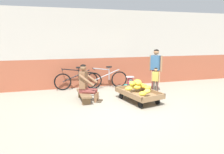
{
  "coord_description": "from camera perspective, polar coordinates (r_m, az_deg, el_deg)",
  "views": [
    {
      "loc": [
        -1.81,
        -4.84,
        1.94
      ],
      "look_at": [
        -0.15,
        1.04,
        0.75
      ],
      "focal_mm": 32.69,
      "sensor_mm": 36.0,
      "label": 1
    }
  ],
  "objects": [
    {
      "name": "banana_cart",
      "position": [
        6.32,
        7.44,
        -4.69
      ],
      "size": [
        1.16,
        1.6,
        0.36
      ],
      "color": "#8E6B47",
      "rests_on": "ground"
    },
    {
      "name": "shopping_bag",
      "position": [
        6.85,
        6.02,
        -4.46
      ],
      "size": [
        0.18,
        0.12,
        0.24
      ],
      "primitive_type": "cube",
      "color": "#3370B7",
      "rests_on": "ground"
    },
    {
      "name": "bicycle_near_left",
      "position": [
        7.82,
        -9.94,
        -0.87
      ],
      "size": [
        1.66,
        0.48,
        0.86
      ],
      "color": "black",
      "rests_on": "ground"
    },
    {
      "name": "plastic_crate",
      "position": [
        7.24,
        5.02,
        -3.34
      ],
      "size": [
        0.36,
        0.28,
        0.3
      ],
      "color": "#19847F",
      "rests_on": "ground"
    },
    {
      "name": "ground_plane",
      "position": [
        5.52,
        4.54,
        -9.6
      ],
      "size": [
        80.0,
        80.0,
        0.0
      ],
      "primitive_type": "plane",
      "color": "gray"
    },
    {
      "name": "customer_adult",
      "position": [
        7.4,
        12.13,
        3.09
      ],
      "size": [
        0.35,
        0.42,
        1.53
      ],
      "color": "brown",
      "rests_on": "ground"
    },
    {
      "name": "bicycle_far_left",
      "position": [
        7.87,
        -1.55,
        -0.63
      ],
      "size": [
        1.66,
        0.48,
        0.86
      ],
      "color": "black",
      "rests_on": "ground"
    },
    {
      "name": "customer_child",
      "position": [
        7.05,
        12.09,
        -0.35
      ],
      "size": [
        0.23,
        0.22,
        0.94
      ],
      "color": "brown",
      "rests_on": "ground"
    },
    {
      "name": "weighing_scale",
      "position": [
        7.17,
        5.06,
        -0.99
      ],
      "size": [
        0.3,
        0.3,
        0.29
      ],
      "color": "#28282D",
      "rests_on": "plastic_crate"
    },
    {
      "name": "low_bench",
      "position": [
        6.4,
        -7.87,
        -4.88
      ],
      "size": [
        0.33,
        1.11,
        0.27
      ],
      "color": "brown",
      "rests_on": "ground"
    },
    {
      "name": "vendor_seated",
      "position": [
        6.28,
        -7.19,
        -1.7
      ],
      "size": [
        0.74,
        0.63,
        1.14
      ],
      "color": "brown",
      "rests_on": "ground"
    },
    {
      "name": "banana_pile",
      "position": [
        6.31,
        7.57,
        -2.58
      ],
      "size": [
        0.87,
        1.2,
        0.26
      ],
      "color": "gold",
      "rests_on": "banana_cart"
    },
    {
      "name": "back_wall",
      "position": [
        8.19,
        -2.94,
        7.89
      ],
      "size": [
        16.0,
        0.3,
        2.99
      ],
      "color": "#A35138",
      "rests_on": "ground"
    }
  ]
}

